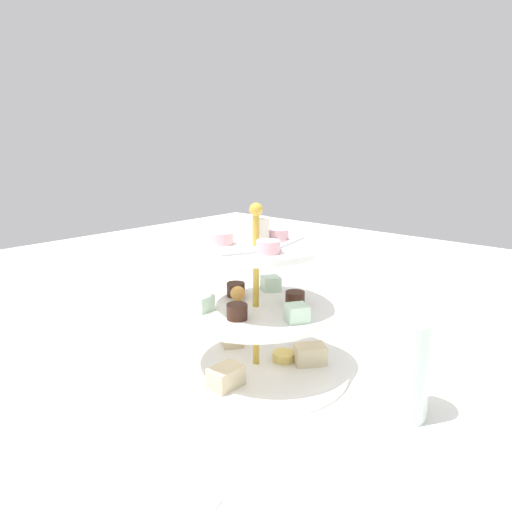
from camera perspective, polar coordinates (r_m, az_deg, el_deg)
ground_plane at (r=0.78m, az=0.00°, el=-13.38°), size 2.40×2.40×0.00m
tiered_serving_stand at (r=0.74m, az=0.02°, el=-7.78°), size 0.29×0.29×0.27m
water_glass_tall_right at (r=0.66m, az=17.26°, el=-12.68°), size 0.07×0.07×0.13m
water_glass_short_left at (r=0.97m, az=-3.80°, el=-5.66°), size 0.06×0.06×0.07m
teacup_with_saucer at (r=0.98m, az=3.64°, el=-5.88°), size 0.09×0.09×0.05m
butter_knife_left at (r=0.57m, az=-12.67°, el=-24.68°), size 0.06×0.17×0.00m
butter_knife_right at (r=0.93m, az=15.38°, el=-8.99°), size 0.08×0.16×0.00m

